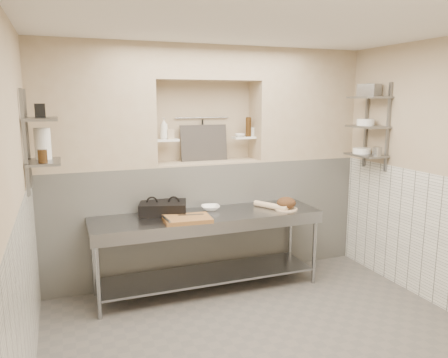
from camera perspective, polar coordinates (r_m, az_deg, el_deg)
name	(u,v)px	position (r m, az deg, el deg)	size (l,w,h in m)	color
floor	(267,343)	(4.35, 5.64, -20.50)	(4.00, 3.90, 0.10)	#5D5752
ceiling	(273,15)	(3.79, 6.47, 20.50)	(4.00, 3.90, 0.10)	silver
wall_left	(10,211)	(3.44, -26.21, -3.80)	(0.10, 3.90, 2.80)	tan
wall_right	(448,176)	(5.07, 27.25, 0.37)	(0.10, 3.90, 2.80)	tan
wall_back	(200,160)	(5.65, -3.09, 2.45)	(4.00, 0.10, 2.80)	tan
backwall_lower	(207,218)	(5.56, -2.24, -5.06)	(4.00, 0.40, 1.40)	silver
alcove_sill	(207,162)	(5.41, -2.29, 2.21)	(1.30, 0.40, 0.02)	tan
backwall_pillar_left	(92,106)	(5.10, -16.81, 9.06)	(1.35, 0.40, 1.40)	tan
backwall_pillar_right	(302,105)	(5.91, 10.12, 9.47)	(1.35, 0.40, 1.40)	tan
backwall_header	(206,63)	(5.37, -2.38, 14.87)	(1.30, 0.40, 0.40)	tan
wainscot_left	(27,302)	(3.66, -24.35, -14.43)	(0.02, 3.90, 1.40)	silver
wainscot_right	(438,241)	(5.18, 26.15, -7.31)	(0.02, 3.90, 1.40)	silver
alcove_shelf_left	(166,140)	(5.24, -7.53, 5.06)	(0.28, 0.16, 0.03)	white
alcove_shelf_right	(244,138)	(5.55, 2.61, 5.43)	(0.28, 0.16, 0.03)	white
utensil_rail	(202,118)	(5.52, -2.89, 8.00)	(0.02, 0.02, 0.70)	gray
hanging_steel	(203,131)	(5.51, -2.81, 6.23)	(0.02, 0.02, 0.30)	black
splash_panel	(204,143)	(5.48, -2.64, 4.73)	(0.60, 0.02, 0.45)	#383330
shelf_rail_left_a	(28,139)	(4.61, -24.27, 4.75)	(0.03, 0.03, 0.95)	slate
shelf_rail_left_b	(25,143)	(4.21, -24.58, 4.28)	(0.03, 0.03, 0.95)	slate
wall_shelf_left_lower	(44,162)	(4.43, -22.49, 2.07)	(0.30, 0.50, 0.03)	slate
wall_shelf_left_upper	(40,119)	(4.39, -22.85, 7.24)	(0.30, 0.50, 0.03)	slate
shelf_rail_right_a	(366,125)	(5.87, 18.06, 6.67)	(0.03, 0.03, 1.05)	slate
shelf_rail_right_b	(388,127)	(5.57, 20.63, 6.34)	(0.03, 0.03, 1.05)	slate
wall_shelf_right_lower	(366,155)	(5.67, 18.05, 2.99)	(0.30, 0.50, 0.03)	slate
wall_shelf_right_mid	(368,127)	(5.63, 18.25, 6.52)	(0.30, 0.50, 0.03)	slate
wall_shelf_right_upper	(369,97)	(5.62, 18.45, 10.08)	(0.30, 0.50, 0.03)	slate
prep_table	(208,236)	(5.00, -2.12, -7.51)	(2.60, 0.70, 0.90)	gray
panini_press	(163,208)	(4.98, -7.96, -3.78)	(0.60, 0.50, 0.14)	black
cutting_board	(187,219)	(4.68, -4.81, -5.23)	(0.50, 0.35, 0.04)	brown
knife_blade	(191,215)	(4.75, -4.34, -4.68)	(0.28, 0.03, 0.01)	gray
tongs	(166,219)	(4.58, -7.56, -5.19)	(0.02, 0.02, 0.25)	gray
mixing_bowl	(211,208)	(5.12, -1.78, -3.78)	(0.22, 0.22, 0.05)	white
rolling_pin	(271,206)	(5.21, 6.11, -3.50)	(0.07, 0.07, 0.45)	beige
bread_board	(286,209)	(5.19, 8.12, -3.89)	(0.27, 0.27, 0.02)	beige
bread_loaf	(286,203)	(5.17, 8.14, -3.09)	(0.22, 0.22, 0.13)	#4C2D19
bottle_soap	(164,128)	(5.23, -7.85, 6.56)	(0.10, 0.10, 0.25)	white
jar_alcove	(170,134)	(5.24, -7.03, 5.84)	(0.08, 0.08, 0.12)	tan
bowl_alcove	(240,135)	(5.50, 2.07, 5.72)	(0.13, 0.13, 0.04)	white
condiment_a	(249,127)	(5.57, 3.24, 6.82)	(0.07, 0.07, 0.24)	#311E0B
condiment_b	(248,127)	(5.55, 3.15, 6.75)	(0.06, 0.06, 0.23)	#311E0B
condiment_c	(252,132)	(5.64, 3.69, 6.18)	(0.06, 0.06, 0.11)	white
jug_left	(43,144)	(4.51, -22.59, 4.27)	(0.15, 0.15, 0.30)	white
jar_left	(43,156)	(4.25, -22.61, 2.76)	(0.08, 0.08, 0.12)	#311E0B
box_left_upper	(40,111)	(4.41, -22.91, 8.24)	(0.09, 0.09, 0.13)	black
bowl_right	(362,151)	(5.73, 17.55, 3.55)	(0.22, 0.22, 0.07)	white
canister_right	(377,151)	(5.50, 19.38, 3.41)	(0.11, 0.11, 0.11)	gray
bowl_right_mid	(365,122)	(5.67, 18.00, 7.08)	(0.21, 0.21, 0.08)	white
basket_right	(369,90)	(5.63, 18.44, 10.95)	(0.19, 0.23, 0.15)	gray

